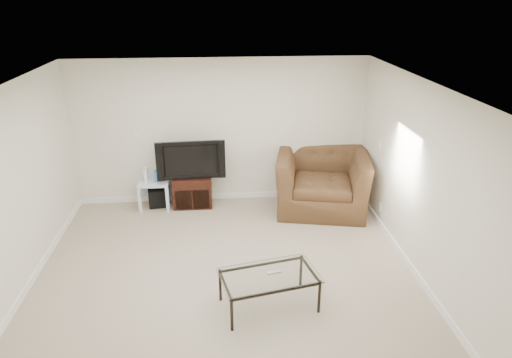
{
  "coord_description": "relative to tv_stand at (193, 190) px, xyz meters",
  "views": [
    {
      "loc": [
        -0.04,
        -5.03,
        3.51
      ],
      "look_at": [
        0.5,
        1.2,
        0.9
      ],
      "focal_mm": 32.0,
      "sensor_mm": 36.0,
      "label": 1
    }
  ],
  "objects": [
    {
      "name": "television",
      "position": [
        -0.0,
        -0.03,
        0.61
      ],
      "size": [
        1.08,
        0.27,
        0.66
      ],
      "primitive_type": "imported",
      "rotation": [
        0.0,
        0.0,
        0.06
      ],
      "color": "black",
      "rests_on": "tv_stand"
    },
    {
      "name": "plate_back",
      "position": [
        -0.89,
        0.21,
        0.97
      ],
      "size": [
        0.12,
        0.02,
        0.12
      ],
      "primitive_type": "cube",
      "color": "white",
      "rests_on": "wall_back"
    },
    {
      "name": "recliner",
      "position": [
        2.21,
        -0.31,
        0.38
      ],
      "size": [
        1.68,
        1.27,
        1.32
      ],
      "primitive_type": "imported",
      "rotation": [
        0.0,
        0.0,
        -0.21
      ],
      "color": "brown",
      "rests_on": "floor"
    },
    {
      "name": "wall_right",
      "position": [
        3.01,
        -2.28,
        0.97
      ],
      "size": [
        0.02,
        5.0,
        2.5
      ],
      "primitive_type": "cube",
      "color": "silver",
      "rests_on": "ground"
    },
    {
      "name": "dvd_player",
      "position": [
        -0.0,
        -0.04,
        0.18
      ],
      "size": [
        0.38,
        0.27,
        0.05
      ],
      "primitive_type": "cube",
      "rotation": [
        0.0,
        0.0,
        -0.01
      ],
      "color": "black",
      "rests_on": "tv_stand"
    },
    {
      "name": "side_table",
      "position": [
        -0.65,
        0.0,
        -0.03
      ],
      "size": [
        0.52,
        0.52,
        0.49
      ],
      "primitive_type": null,
      "rotation": [
        0.0,
        0.0,
        -0.01
      ],
      "color": "silver",
      "rests_on": "floor"
    },
    {
      "name": "game_console",
      "position": [
        -0.77,
        -0.02,
        0.33
      ],
      "size": [
        0.06,
        0.17,
        0.22
      ],
      "primitive_type": "cube",
      "rotation": [
        0.0,
        0.0,
        0.04
      ],
      "color": "white",
      "rests_on": "side_table"
    },
    {
      "name": "ceiling",
      "position": [
        0.51,
        -2.28,
        2.22
      ],
      "size": [
        5.0,
        5.0,
        0.0
      ],
      "primitive_type": "plane",
      "color": "white",
      "rests_on": "ground"
    },
    {
      "name": "plate_right_switch",
      "position": [
        3.0,
        -0.68,
        0.97
      ],
      "size": [
        0.02,
        0.09,
        0.13
      ],
      "primitive_type": "cube",
      "color": "white",
      "rests_on": "wall_right"
    },
    {
      "name": "wall_back",
      "position": [
        0.51,
        0.22,
        0.97
      ],
      "size": [
        5.0,
        0.02,
        2.5
      ],
      "primitive_type": "cube",
      "color": "silver",
      "rests_on": "ground"
    },
    {
      "name": "wall_left",
      "position": [
        -1.99,
        -2.28,
        0.97
      ],
      "size": [
        0.02,
        5.0,
        2.5
      ],
      "primitive_type": "cube",
      "color": "silver",
      "rests_on": "ground"
    },
    {
      "name": "floor",
      "position": [
        0.51,
        -2.28,
        -0.28
      ],
      "size": [
        5.0,
        5.0,
        0.0
      ],
      "primitive_type": "plane",
      "color": "tan",
      "rests_on": "ground"
    },
    {
      "name": "tv_stand",
      "position": [
        0.0,
        0.0,
        0.0
      ],
      "size": [
        0.67,
        0.46,
        0.55
      ],
      "primitive_type": null,
      "rotation": [
        0.0,
        0.0,
        -0.01
      ],
      "color": "black",
      "rests_on": "floor"
    },
    {
      "name": "plate_right_outlet",
      "position": [
        3.0,
        -0.98,
        0.02
      ],
      "size": [
        0.02,
        0.08,
        0.12
      ],
      "primitive_type": "cube",
      "color": "white",
      "rests_on": "wall_right"
    },
    {
      "name": "game_case",
      "position": [
        -0.59,
        -0.02,
        0.31
      ],
      "size": [
        0.08,
        0.15,
        0.19
      ],
      "primitive_type": "cube",
      "rotation": [
        0.0,
        0.0,
        -0.18
      ],
      "color": "#337FCC",
      "rests_on": "side_table"
    },
    {
      "name": "remote",
      "position": [
        1.07,
        -2.85,
        0.18
      ],
      "size": [
        0.18,
        0.08,
        0.02
      ],
      "primitive_type": "cube",
      "rotation": [
        0.0,
        0.0,
        0.21
      ],
      "color": "#B2B2B7",
      "rests_on": "coffee_table"
    },
    {
      "name": "coffee_table",
      "position": [
        1.01,
        -2.88,
        -0.06
      ],
      "size": [
        1.23,
        0.86,
        0.44
      ],
      "primitive_type": null,
      "rotation": [
        0.0,
        0.0,
        0.21
      ],
      "color": "black",
      "rests_on": "floor"
    },
    {
      "name": "subwoofer",
      "position": [
        -0.62,
        0.02,
        -0.1
      ],
      "size": [
        0.36,
        0.36,
        0.31
      ],
      "primitive_type": "cube",
      "rotation": [
        0.0,
        0.0,
        0.16
      ],
      "color": "black",
      "rests_on": "floor"
    }
  ]
}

